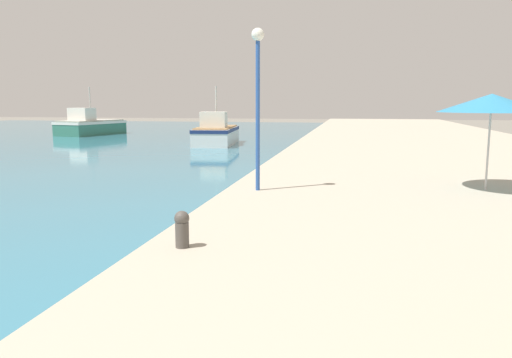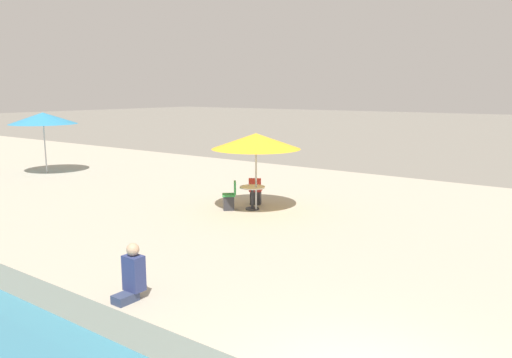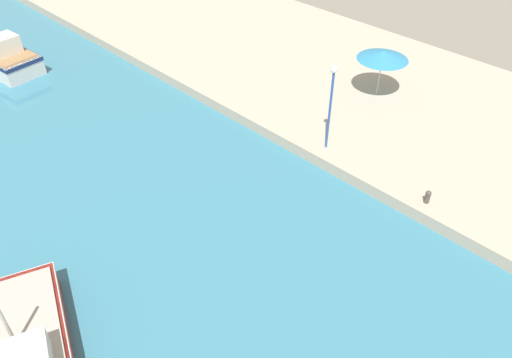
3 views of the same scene
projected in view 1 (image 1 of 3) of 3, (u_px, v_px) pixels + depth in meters
quay_promenade at (423, 147)px, 31.79m from camera, size 16.00×90.00×0.67m
fishing_boat_mid at (216, 133)px, 37.29m from camera, size 3.36×6.89×4.33m
fishing_boat_far at (90, 125)px, 48.51m from camera, size 4.67×7.34×4.60m
cafe_umbrella_white at (491, 103)px, 14.10m from camera, size 2.97×2.97×2.76m
mooring_bollard at (182, 228)px, 8.72m from camera, size 0.26×0.26×0.65m
lamppost at (258, 82)px, 13.99m from camera, size 0.36×0.36×4.56m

